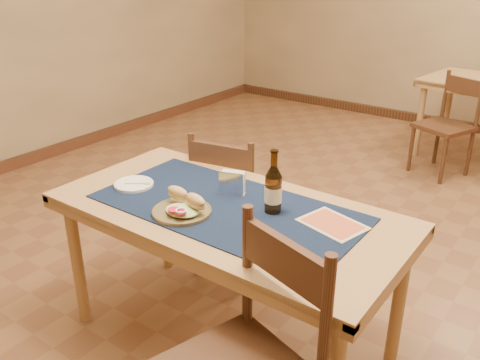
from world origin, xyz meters
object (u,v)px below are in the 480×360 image
Objects in this scene: napkin_holder at (232,183)px; main_table at (227,224)px; sandwich_plate at (183,208)px; beer_bottle at (273,189)px; chair_main_far at (233,201)px.

main_table is at bearing -63.12° from napkin_holder.
sandwich_plate is 0.30m from napkin_holder.
beer_bottle reaches higher than sandwich_plate.
napkin_holder is at bearing 116.88° from main_table.
chair_main_far is 3.17× the size of beer_bottle.
main_table is at bearing -55.34° from chair_main_far.
chair_main_far is 6.70× the size of napkin_holder.
sandwich_plate is (0.25, -0.69, 0.31)m from chair_main_far.
beer_bottle is at bearing -9.94° from napkin_holder.
chair_main_far is at bearing 141.24° from beer_bottle.
beer_bottle is (0.19, 0.08, 0.19)m from main_table.
main_table is 11.83× the size of napkin_holder.
chair_main_far reaches higher than sandwich_plate.
main_table is 0.28m from beer_bottle.
chair_main_far is at bearing 110.05° from sandwich_plate.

